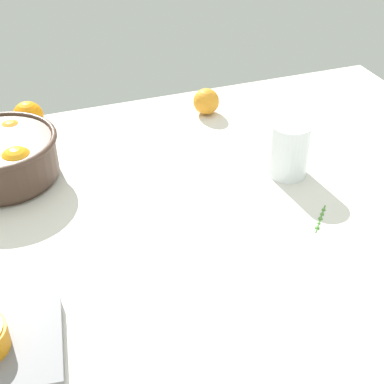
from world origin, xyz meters
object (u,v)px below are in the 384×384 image
loose_orange_2 (28,116)px  juice_glass (288,153)px  loose_orange_0 (206,101)px  fruit_bowl (1,156)px

loose_orange_2 → juice_glass: bearing=-37.6°
loose_orange_0 → fruit_bowl: bearing=-165.3°
loose_orange_0 → loose_orange_2: bearing=171.5°
fruit_bowl → loose_orange_0: fruit_bowl is taller
fruit_bowl → loose_orange_0: 51.30cm
fruit_bowl → loose_orange_2: size_ratio=3.30×
fruit_bowl → loose_orange_2: (7.26, 19.28, -1.81)cm
loose_orange_0 → juice_glass: bearing=-78.8°
fruit_bowl → juice_glass: juice_glass is taller
juice_glass → loose_orange_0: juice_glass is taller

